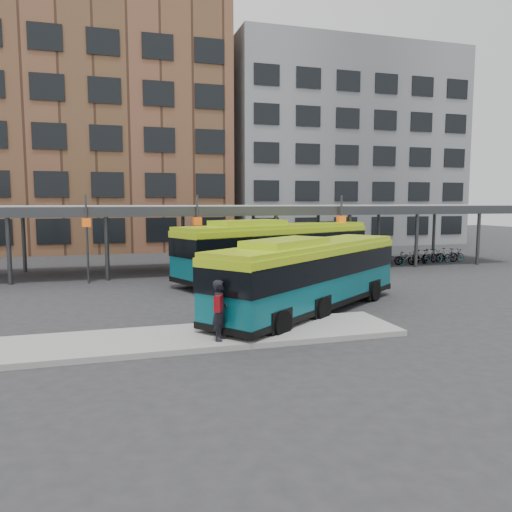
# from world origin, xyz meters

# --- Properties ---
(ground) EXTENTS (120.00, 120.00, 0.00)m
(ground) POSITION_xyz_m (0.00, 0.00, 0.00)
(ground) COLOR #28282B
(ground) RESTS_ON ground
(boarding_island) EXTENTS (14.00, 3.00, 0.18)m
(boarding_island) POSITION_xyz_m (-5.50, -3.00, 0.09)
(boarding_island) COLOR gray
(boarding_island) RESTS_ON ground
(canopy) EXTENTS (40.00, 6.53, 4.80)m
(canopy) POSITION_xyz_m (-0.06, 12.87, 3.91)
(canopy) COLOR #999B9E
(canopy) RESTS_ON ground
(building_brick) EXTENTS (26.00, 14.00, 22.00)m
(building_brick) POSITION_xyz_m (-10.00, 32.00, 11.00)
(building_brick) COLOR brown
(building_brick) RESTS_ON ground
(building_grey) EXTENTS (24.00, 14.00, 20.00)m
(building_grey) POSITION_xyz_m (16.00, 32.00, 10.00)
(building_grey) COLOR slate
(building_grey) RESTS_ON ground
(bus_front) EXTENTS (10.25, 8.61, 3.06)m
(bus_front) POSITION_xyz_m (-0.23, -0.34, 1.59)
(bus_front) COLOR #08525C
(bus_front) RESTS_ON ground
(bus_rear) EXTENTS (12.46, 7.25, 3.42)m
(bus_rear) POSITION_xyz_m (1.21, 8.16, 1.78)
(bus_rear) COLOR #08525C
(bus_rear) RESTS_ON ground
(pedestrian) EXTENTS (0.72, 0.81, 1.87)m
(pedestrian) POSITION_xyz_m (-4.68, -3.85, 1.13)
(pedestrian) COLOR black
(pedestrian) RESTS_ON boarding_island
(bike_rack) EXTENTS (7.03, 1.55, 1.05)m
(bike_rack) POSITION_xyz_m (13.87, 12.06, 0.48)
(bike_rack) COLOR slate
(bike_rack) RESTS_ON ground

